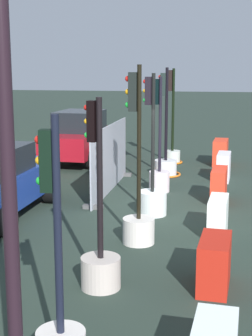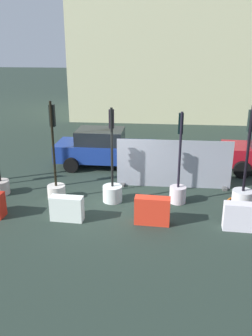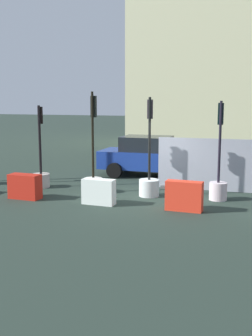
{
  "view_description": "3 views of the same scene",
  "coord_description": "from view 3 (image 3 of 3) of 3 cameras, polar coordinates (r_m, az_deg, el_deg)",
  "views": [
    {
      "loc": [
        -11.63,
        -1.36,
        3.45
      ],
      "look_at": [
        -0.18,
        0.84,
        1.11
      ],
      "focal_mm": 54.29,
      "sensor_mm": 36.0,
      "label": 1
    },
    {
      "loc": [
        1.45,
        -11.28,
        5.41
      ],
      "look_at": [
        0.32,
        0.44,
        1.17
      ],
      "focal_mm": 38.67,
      "sensor_mm": 36.0,
      "label": 2
    },
    {
      "loc": [
        3.18,
        -13.41,
        3.3
      ],
      "look_at": [
        -0.83,
        -0.18,
        0.99
      ],
      "focal_mm": 45.5,
      "sensor_mm": 36.0,
      "label": 3
    }
  ],
  "objects": [
    {
      "name": "ground_plane",
      "position": [
        14.17,
        3.42,
        -4.0
      ],
      "size": [
        120.0,
        120.0,
        0.0
      ],
      "primitive_type": "plane",
      "color": "#233129"
    },
    {
      "name": "traffic_light_1",
      "position": [
        16.01,
        -11.32,
        -0.68
      ],
      "size": [
        0.63,
        0.63,
        3.01
      ],
      "color": "#B8ABA2",
      "rests_on": "ground_plane"
    },
    {
      "name": "traffic_light_2",
      "position": [
        14.87,
        -4.4,
        -0.73
      ],
      "size": [
        0.63,
        0.63,
        3.49
      ],
      "color": "beige",
      "rests_on": "ground_plane"
    },
    {
      "name": "traffic_light_3",
      "position": [
        14.31,
        3.12,
        -1.69
      ],
      "size": [
        0.68,
        0.68,
        3.3
      ],
      "color": "silver",
      "rests_on": "ground_plane"
    },
    {
      "name": "traffic_light_4",
      "position": [
        14.06,
        12.28,
        -1.66
      ],
      "size": [
        0.57,
        0.57,
        3.19
      ],
      "color": "silver",
      "rests_on": "ground_plane"
    },
    {
      "name": "construction_barrier_1",
      "position": [
        14.35,
        -13.39,
        -2.42
      ],
      "size": [
        1.07,
        0.53,
        0.81
      ],
      "color": "red",
      "rests_on": "ground_plane"
    },
    {
      "name": "construction_barrier_2",
      "position": [
        13.24,
        -3.68,
        -3.2
      ],
      "size": [
        1.04,
        0.43,
        0.8
      ],
      "color": "white",
      "rests_on": "ground_plane"
    },
    {
      "name": "construction_barrier_3",
      "position": [
        12.58,
        7.79,
        -3.74
      ],
      "size": [
        1.09,
        0.43,
        0.88
      ],
      "color": "red",
      "rests_on": "ground_plane"
    },
    {
      "name": "car_blue_estate",
      "position": [
        17.93,
        3.33,
        1.55
      ],
      "size": [
        4.38,
        2.19,
        1.67
      ],
      "color": "navy",
      "rests_on": "ground_plane"
    },
    {
      "name": "building_main_facade",
      "position": [
        30.57,
        13.82,
        20.49
      ],
      "size": [
        12.49,
        8.25,
        18.5
      ],
      "color": "beige",
      "rests_on": "ground_plane"
    },
    {
      "name": "site_fence_panel",
      "position": [
        15.36,
        12.27,
        0.24
      ],
      "size": [
        4.32,
        0.5,
        1.86
      ],
      "color": "#9397A4",
      "rests_on": "ground_plane"
    }
  ]
}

